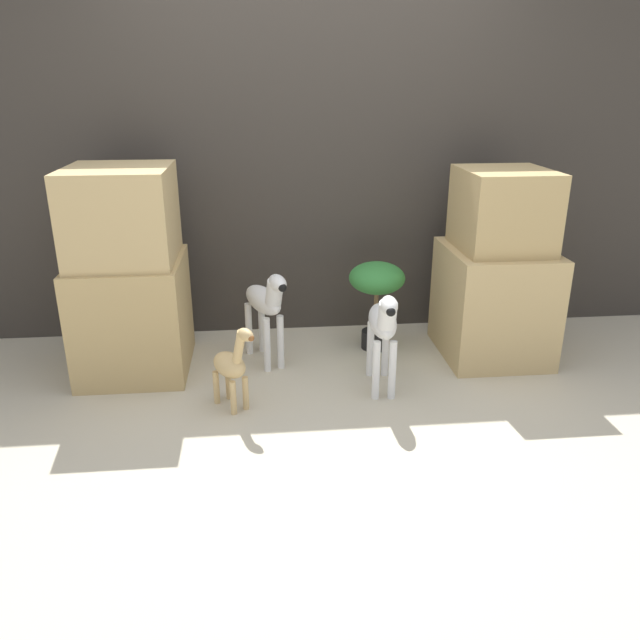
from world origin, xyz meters
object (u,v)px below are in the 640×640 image
at_px(giraffe_figurine, 232,365).
at_px(zebra_left, 266,304).
at_px(zebra_right, 383,325).
at_px(potted_palm_front, 377,286).

bearing_deg(giraffe_figurine, zebra_left, 70.54).
xyz_separation_m(zebra_right, zebra_left, (-0.64, 0.43, 0.00)).
xyz_separation_m(zebra_left, potted_palm_front, (0.72, 0.17, 0.03)).
bearing_deg(potted_palm_front, giraffe_figurine, -141.60).
distance_m(zebra_right, zebra_left, 0.77).
distance_m(zebra_left, potted_palm_front, 0.74).
height_order(zebra_right, giraffe_figurine, zebra_right).
bearing_deg(giraffe_figurine, zebra_right, 8.68).
distance_m(zebra_right, giraffe_figurine, 0.86).
relative_size(zebra_right, potted_palm_front, 1.07).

